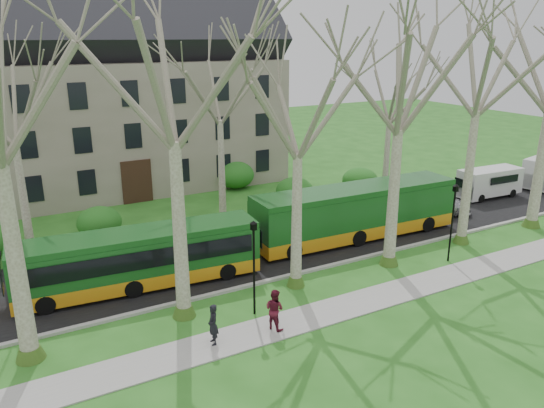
{
  "coord_description": "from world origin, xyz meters",
  "views": [
    {
      "loc": [
        -15.53,
        -19.83,
        11.87
      ],
      "look_at": [
        -2.89,
        3.0,
        3.56
      ],
      "focal_mm": 35.0,
      "sensor_mm": 36.0,
      "label": 1
    }
  ],
  "objects_px": {
    "van_a": "(489,183)",
    "pedestrian_a": "(213,325)",
    "sedan": "(433,204)",
    "bus_lead": "(140,258)",
    "pedestrian_b": "(275,309)",
    "bus_follow": "(356,212)"
  },
  "relations": [
    {
      "from": "van_a",
      "to": "sedan",
      "type": "bearing_deg",
      "value": -167.8
    },
    {
      "from": "van_a",
      "to": "pedestrian_b",
      "type": "height_order",
      "value": "van_a"
    },
    {
      "from": "bus_follow",
      "to": "sedan",
      "type": "distance_m",
      "value": 7.4
    },
    {
      "from": "sedan",
      "to": "bus_follow",
      "type": "bearing_deg",
      "value": 113.09
    },
    {
      "from": "bus_follow",
      "to": "pedestrian_b",
      "type": "height_order",
      "value": "bus_follow"
    },
    {
      "from": "pedestrian_b",
      "to": "bus_follow",
      "type": "bearing_deg",
      "value": -77.92
    },
    {
      "from": "bus_follow",
      "to": "pedestrian_b",
      "type": "relative_size",
      "value": 7.38
    },
    {
      "from": "sedan",
      "to": "pedestrian_a",
      "type": "bearing_deg",
      "value": 127.69
    },
    {
      "from": "sedan",
      "to": "van_a",
      "type": "xyz_separation_m",
      "value": [
        6.83,
        1.04,
        0.34
      ]
    },
    {
      "from": "bus_lead",
      "to": "pedestrian_a",
      "type": "bearing_deg",
      "value": -75.93
    },
    {
      "from": "van_a",
      "to": "pedestrian_a",
      "type": "distance_m",
      "value": 27.72
    },
    {
      "from": "bus_lead",
      "to": "van_a",
      "type": "relative_size",
      "value": 2.31
    },
    {
      "from": "pedestrian_b",
      "to": "van_a",
      "type": "bearing_deg",
      "value": -93.47
    },
    {
      "from": "bus_follow",
      "to": "sedan",
      "type": "relative_size",
      "value": 2.49
    },
    {
      "from": "pedestrian_a",
      "to": "sedan",
      "type": "bearing_deg",
      "value": 116.89
    },
    {
      "from": "bus_lead",
      "to": "sedan",
      "type": "relative_size",
      "value": 2.2
    },
    {
      "from": "van_a",
      "to": "pedestrian_a",
      "type": "relative_size",
      "value": 2.98
    },
    {
      "from": "sedan",
      "to": "bus_lead",
      "type": "bearing_deg",
      "value": 109.37
    },
    {
      "from": "pedestrian_a",
      "to": "pedestrian_b",
      "type": "bearing_deg",
      "value": 92.1
    },
    {
      "from": "bus_lead",
      "to": "pedestrian_b",
      "type": "relative_size",
      "value": 6.54
    },
    {
      "from": "pedestrian_b",
      "to": "pedestrian_a",
      "type": "bearing_deg",
      "value": 62.54
    },
    {
      "from": "bus_lead",
      "to": "bus_follow",
      "type": "distance_m",
      "value": 13.29
    }
  ]
}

